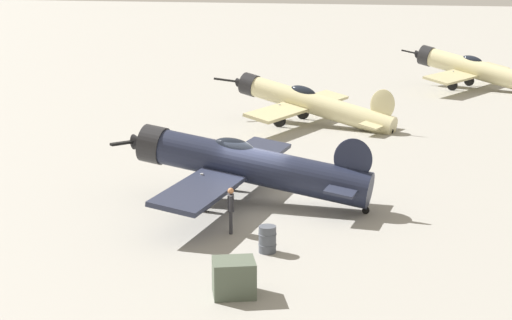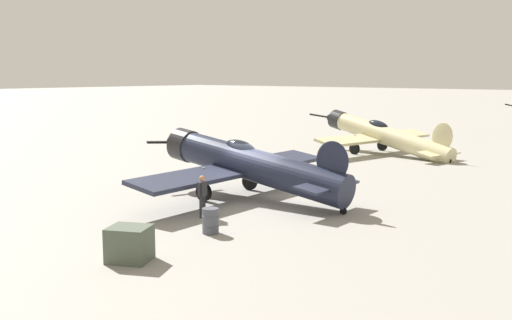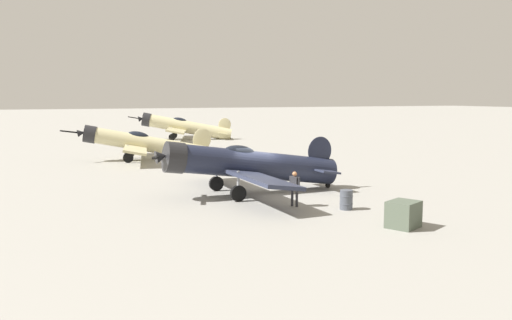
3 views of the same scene
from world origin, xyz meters
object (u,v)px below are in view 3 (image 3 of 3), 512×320
at_px(equipment_crate, 403,214).
at_px(fuel_drum, 346,200).
at_px(airplane_foreground, 247,165).
at_px(airplane_mid_apron, 145,144).
at_px(airplane_far_line, 184,127).
at_px(ground_crew_mechanic, 295,185).

xyz_separation_m(equipment_crate, fuel_drum, (3.77, 0.24, -0.08)).
height_order(airplane_foreground, airplane_mid_apron, airplane_foreground).
distance_m(airplane_far_line, fuel_drum, 41.68).
distance_m(ground_crew_mechanic, fuel_drum, 2.48).
xyz_separation_m(airplane_foreground, ground_crew_mechanic, (-3.78, -0.88, -0.57)).
height_order(ground_crew_mechanic, fuel_drum, ground_crew_mechanic).
relative_size(airplane_foreground, equipment_crate, 7.59).
height_order(airplane_far_line, ground_crew_mechanic, airplane_far_line).
bearing_deg(airplane_foreground, ground_crew_mechanic, 102.31).
bearing_deg(airplane_far_line, equipment_crate, 103.79).
distance_m(airplane_foreground, airplane_mid_apron, 17.36).
distance_m(ground_crew_mechanic, equipment_crate, 5.72).
bearing_deg(airplane_foreground, airplane_mid_apron, -84.21).
distance_m(airplane_mid_apron, airplane_far_line, 20.73).
bearing_deg(airplane_mid_apron, airplane_far_line, -102.59).
distance_m(equipment_crate, fuel_drum, 3.78).
bearing_deg(fuel_drum, equipment_crate, -176.38).
xyz_separation_m(airplane_far_line, ground_crew_mechanic, (-39.98, 5.53, -0.51)).
bearing_deg(fuel_drum, airplane_far_line, -5.03).
bearing_deg(equipment_crate, ground_crew_mechanic, 21.74).
xyz_separation_m(ground_crew_mechanic, equipment_crate, (-5.30, -2.11, -0.47)).
bearing_deg(fuel_drum, airplane_mid_apron, 11.92).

